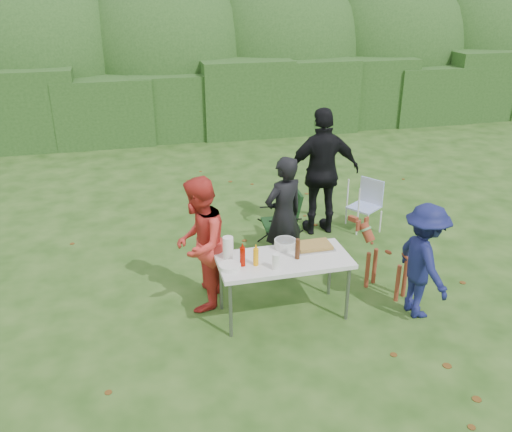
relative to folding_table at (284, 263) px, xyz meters
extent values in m
plane|color=#1E4211|center=(-0.29, 0.12, -0.69)|extent=(80.00, 80.00, 0.00)
cube|color=#23471C|center=(-0.29, 8.12, 0.16)|extent=(22.00, 1.40, 1.70)
ellipsoid|color=#3D6628|center=(-0.29, 9.72, 0.91)|extent=(20.00, 2.60, 3.20)
cube|color=silver|center=(0.00, 0.00, 0.03)|extent=(1.50, 0.70, 0.05)
cylinder|color=slate|center=(-0.68, -0.28, -0.34)|extent=(0.04, 0.04, 0.69)
cylinder|color=slate|center=(0.68, -0.28, -0.34)|extent=(0.04, 0.04, 0.69)
cylinder|color=slate|center=(-0.68, 0.28, -0.34)|extent=(0.04, 0.04, 0.69)
cylinder|color=slate|center=(0.68, 0.28, -0.34)|extent=(0.04, 0.04, 0.69)
imported|color=black|center=(0.29, 0.98, 0.12)|extent=(0.69, 0.58, 1.62)
imported|color=red|center=(-0.89, 0.45, 0.12)|extent=(0.86, 0.95, 1.62)
imported|color=black|center=(1.22, 2.05, 0.29)|extent=(1.15, 0.51, 1.94)
imported|color=#14194D|center=(1.54, -0.36, 0.00)|extent=(0.53, 0.90, 1.38)
cube|color=#B7B7BA|center=(0.41, 0.16, 0.06)|extent=(0.45, 0.30, 0.02)
cube|color=#A57F3B|center=(0.41, 0.16, 0.09)|extent=(0.40, 0.26, 0.04)
cylinder|color=#FFA609|center=(-0.35, -0.07, 0.15)|extent=(0.06, 0.06, 0.20)
cylinder|color=#9F0D00|center=(-0.49, -0.05, 0.16)|extent=(0.06, 0.06, 0.22)
cylinder|color=#47230F|center=(0.14, -0.04, 0.17)|extent=(0.06, 0.06, 0.24)
cylinder|color=white|center=(-0.61, 0.16, 0.18)|extent=(0.12, 0.12, 0.26)
cylinder|color=white|center=(-0.16, -0.21, 0.14)|extent=(0.08, 0.08, 0.18)
cylinder|color=silver|center=(0.09, 0.25, 0.10)|extent=(0.26, 0.26, 0.10)
cylinder|color=white|center=(-0.64, -0.08, 0.08)|extent=(0.24, 0.24, 0.05)
camera|label=1|loc=(-1.62, -5.15, 2.95)|focal=38.00mm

